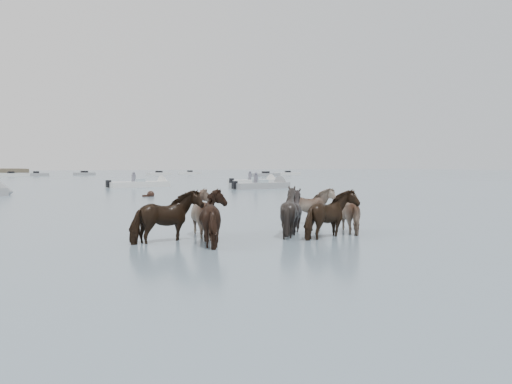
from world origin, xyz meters
TOP-DOWN VIEW (x-y plane):
  - ground at (0.00, 0.00)m, footprint 400.00×400.00m
  - pony_herd at (1.81, -0.04)m, footprint 7.03×3.94m
  - swimming_pony at (4.45, 17.89)m, footprint 0.72×0.44m
  - motorboat_c at (8.60, 31.36)m, footprint 6.10×2.59m
  - motorboat_d at (16.28, 23.78)m, footprint 5.83×2.43m
  - motorboat_e at (20.10, 31.44)m, footprint 5.78×2.07m

SIDE VIEW (x-z plane):
  - ground at x=0.00m, z-range 0.00..0.00m
  - swimming_pony at x=4.45m, z-range -0.12..0.32m
  - motorboat_c at x=8.60m, z-range -0.74..1.18m
  - motorboat_d at x=16.28m, z-range -0.73..1.19m
  - motorboat_e at x=20.10m, z-range -0.73..1.19m
  - pony_herd at x=1.81m, z-range -0.24..1.27m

